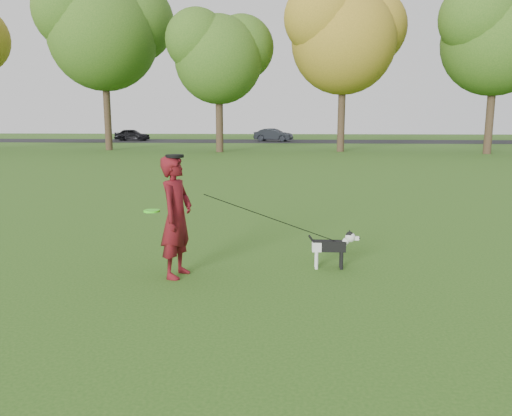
# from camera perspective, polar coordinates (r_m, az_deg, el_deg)

# --- Properties ---
(ground) EXTENTS (120.00, 120.00, 0.00)m
(ground) POSITION_cam_1_polar(r_m,az_deg,el_deg) (7.71, -0.11, -7.10)
(ground) COLOR #285116
(ground) RESTS_ON ground
(road) EXTENTS (120.00, 7.00, 0.02)m
(road) POSITION_cam_1_polar(r_m,az_deg,el_deg) (47.40, 3.07, 7.63)
(road) COLOR black
(road) RESTS_ON ground
(man) EXTENTS (0.57, 0.73, 1.78)m
(man) POSITION_cam_1_polar(r_m,az_deg,el_deg) (7.31, -9.09, -1.00)
(man) COLOR #530B1A
(man) RESTS_ON ground
(dog) EXTENTS (0.80, 0.16, 0.61)m
(dog) POSITION_cam_1_polar(r_m,az_deg,el_deg) (7.79, 8.81, -4.21)
(dog) COLOR black
(dog) RESTS_ON ground
(car_left) EXTENTS (3.36, 1.48, 1.13)m
(car_left) POSITION_cam_1_polar(r_m,az_deg,el_deg) (49.65, -13.95, 8.13)
(car_left) COLOR black
(car_left) RESTS_ON road
(car_mid) EXTENTS (3.78, 2.15, 1.18)m
(car_mid) POSITION_cam_1_polar(r_m,az_deg,el_deg) (47.39, 2.01, 8.36)
(car_mid) COLOR black
(car_mid) RESTS_ON road
(man_held_items) EXTENTS (2.88, 0.73, 1.38)m
(man_held_items) POSITION_cam_1_polar(r_m,az_deg,el_deg) (7.37, 2.13, -1.31)
(man_held_items) COLOR #46FF20
(man_held_items) RESTS_ON ground
(tree_row) EXTENTS (51.74, 8.86, 12.01)m
(tree_row) POSITION_cam_1_polar(r_m,az_deg,el_deg) (33.84, 0.38, 19.07)
(tree_row) COLOR #38281C
(tree_row) RESTS_ON ground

